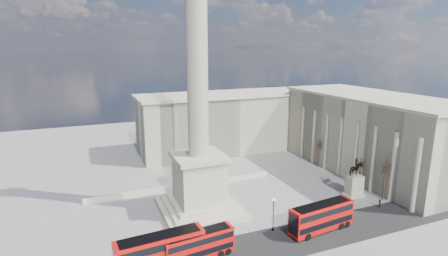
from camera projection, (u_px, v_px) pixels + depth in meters
ground at (209, 223)px, 59.95m from camera, size 180.00×180.00×0.00m
asphalt_road at (262, 247)px, 52.77m from camera, size 120.00×9.00×0.01m
nelsons_column at (199, 143)px, 61.55m from camera, size 14.00×14.00×49.85m
balustrade_wall at (183, 186)px, 74.26m from camera, size 40.00×0.60×1.10m
building_east at (371, 133)px, 83.45m from camera, size 19.00×46.00×18.60m
building_northeast at (227, 122)px, 101.52m from camera, size 51.00×17.00×16.60m
red_bus_a at (161, 251)px, 47.20m from camera, size 12.29×3.66×4.91m
red_bus_b at (199, 245)px, 49.32m from camera, size 10.49×3.46×4.17m
red_bus_c at (322, 217)px, 56.87m from camera, size 11.91×3.91×4.74m
victorian_lamp at (273, 212)px, 56.75m from camera, size 0.49×0.49×5.68m
equestrian_statue at (354, 183)px, 70.28m from camera, size 3.87×2.90×8.09m
bare_tree_near at (386, 167)px, 67.65m from camera, size 1.96×1.96×8.59m
bare_tree_mid at (361, 163)px, 74.25m from camera, size 1.79×1.79×6.78m
bare_tree_far at (319, 144)px, 87.13m from camera, size 1.81×1.81×7.40m
pedestrian_walking at (317, 205)px, 65.06m from camera, size 0.66×0.60×1.50m
pedestrian_standing at (379, 203)px, 65.61m from camera, size 0.98×0.93×1.61m
pedestrian_crossing at (303, 212)px, 61.95m from camera, size 1.01×1.06×1.77m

